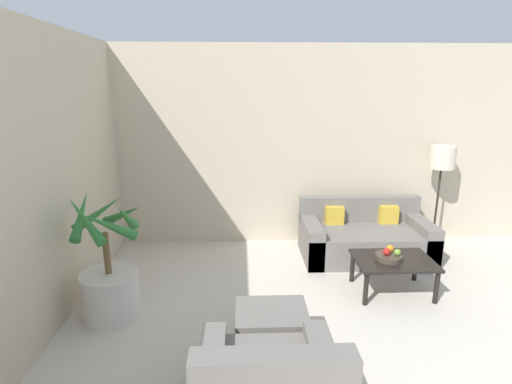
{
  "coord_description": "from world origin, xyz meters",
  "views": [
    {
      "loc": [
        -1.4,
        0.86,
        2.16
      ],
      "look_at": [
        -1.23,
        5.21,
        1.0
      ],
      "focal_mm": 28.0,
      "sensor_mm": 36.0,
      "label": 1
    }
  ],
  "objects_px": {
    "sofa_loveseat": "(364,238)",
    "apple_red": "(387,252)",
    "potted_palm": "(110,280)",
    "orange_fruit": "(390,248)",
    "ottoman": "(271,333)",
    "coffee_table": "(393,264)",
    "fruit_bowl": "(388,257)",
    "apple_green": "(397,252)",
    "floor_lamp": "(442,162)"
  },
  "relations": [
    {
      "from": "coffee_table",
      "to": "fruit_bowl",
      "type": "xyz_separation_m",
      "value": [
        -0.06,
        -0.01,
        0.08
      ]
    },
    {
      "from": "apple_red",
      "to": "ottoman",
      "type": "distance_m",
      "value": 1.64
    },
    {
      "from": "apple_red",
      "to": "orange_fruit",
      "type": "height_order",
      "value": "orange_fruit"
    },
    {
      "from": "fruit_bowl",
      "to": "sofa_loveseat",
      "type": "bearing_deg",
      "value": 87.34
    },
    {
      "from": "sofa_loveseat",
      "to": "orange_fruit",
      "type": "relative_size",
      "value": 20.85
    },
    {
      "from": "potted_palm",
      "to": "fruit_bowl",
      "type": "xyz_separation_m",
      "value": [
        2.81,
        0.34,
        0.03
      ]
    },
    {
      "from": "sofa_loveseat",
      "to": "coffee_table",
      "type": "bearing_deg",
      "value": -88.82
    },
    {
      "from": "floor_lamp",
      "to": "orange_fruit",
      "type": "relative_size",
      "value": 18.08
    },
    {
      "from": "apple_red",
      "to": "apple_green",
      "type": "distance_m",
      "value": 0.11
    },
    {
      "from": "apple_green",
      "to": "ottoman",
      "type": "bearing_deg",
      "value": -145.28
    },
    {
      "from": "apple_green",
      "to": "orange_fruit",
      "type": "xyz_separation_m",
      "value": [
        -0.04,
        0.1,
        0.0
      ]
    },
    {
      "from": "potted_palm",
      "to": "apple_green",
      "type": "height_order",
      "value": "potted_palm"
    },
    {
      "from": "sofa_loveseat",
      "to": "apple_red",
      "type": "bearing_deg",
      "value": -94.36
    },
    {
      "from": "ottoman",
      "to": "sofa_loveseat",
      "type": "bearing_deg",
      "value": 55.04
    },
    {
      "from": "floor_lamp",
      "to": "coffee_table",
      "type": "xyz_separation_m",
      "value": [
        -1.05,
        -1.26,
        -0.85
      ]
    },
    {
      "from": "floor_lamp",
      "to": "fruit_bowl",
      "type": "distance_m",
      "value": 1.86
    },
    {
      "from": "fruit_bowl",
      "to": "apple_green",
      "type": "distance_m",
      "value": 0.1
    },
    {
      "from": "sofa_loveseat",
      "to": "coffee_table",
      "type": "distance_m",
      "value": 0.95
    },
    {
      "from": "potted_palm",
      "to": "apple_red",
      "type": "height_order",
      "value": "potted_palm"
    },
    {
      "from": "coffee_table",
      "to": "fruit_bowl",
      "type": "relative_size",
      "value": 2.94
    },
    {
      "from": "floor_lamp",
      "to": "apple_red",
      "type": "height_order",
      "value": "floor_lamp"
    },
    {
      "from": "potted_palm",
      "to": "apple_green",
      "type": "distance_m",
      "value": 2.91
    },
    {
      "from": "ottoman",
      "to": "coffee_table",
      "type": "bearing_deg",
      "value": 35.86
    },
    {
      "from": "sofa_loveseat",
      "to": "apple_red",
      "type": "distance_m",
      "value": 0.99
    },
    {
      "from": "orange_fruit",
      "to": "ottoman",
      "type": "relative_size",
      "value": 0.13
    },
    {
      "from": "potted_palm",
      "to": "apple_red",
      "type": "bearing_deg",
      "value": 6.86
    },
    {
      "from": "floor_lamp",
      "to": "coffee_table",
      "type": "height_order",
      "value": "floor_lamp"
    },
    {
      "from": "fruit_bowl",
      "to": "ottoman",
      "type": "height_order",
      "value": "fruit_bowl"
    },
    {
      "from": "potted_palm",
      "to": "apple_green",
      "type": "bearing_deg",
      "value": 6.37
    },
    {
      "from": "floor_lamp",
      "to": "coffee_table",
      "type": "relative_size",
      "value": 1.71
    },
    {
      "from": "potted_palm",
      "to": "floor_lamp",
      "type": "xyz_separation_m",
      "value": [
        3.93,
        1.61,
        0.8
      ]
    },
    {
      "from": "floor_lamp",
      "to": "sofa_loveseat",
      "type": "bearing_deg",
      "value": -163.85
    },
    {
      "from": "apple_red",
      "to": "orange_fruit",
      "type": "bearing_deg",
      "value": 51.27
    },
    {
      "from": "coffee_table",
      "to": "apple_red",
      "type": "bearing_deg",
      "value": -169.64
    },
    {
      "from": "coffee_table",
      "to": "apple_red",
      "type": "height_order",
      "value": "apple_red"
    },
    {
      "from": "sofa_loveseat",
      "to": "fruit_bowl",
      "type": "bearing_deg",
      "value": -92.66
    },
    {
      "from": "coffee_table",
      "to": "apple_red",
      "type": "distance_m",
      "value": 0.17
    },
    {
      "from": "sofa_loveseat",
      "to": "orange_fruit",
      "type": "height_order",
      "value": "sofa_loveseat"
    },
    {
      "from": "sofa_loveseat",
      "to": "coffee_table",
      "type": "xyz_separation_m",
      "value": [
        0.02,
        -0.95,
        0.08
      ]
    },
    {
      "from": "apple_green",
      "to": "fruit_bowl",
      "type": "bearing_deg",
      "value": 167.6
    },
    {
      "from": "coffee_table",
      "to": "fruit_bowl",
      "type": "distance_m",
      "value": 0.1
    },
    {
      "from": "coffee_table",
      "to": "ottoman",
      "type": "relative_size",
      "value": 1.4
    },
    {
      "from": "ottoman",
      "to": "apple_red",
      "type": "bearing_deg",
      "value": 37.3
    },
    {
      "from": "potted_palm",
      "to": "coffee_table",
      "type": "distance_m",
      "value": 2.9
    },
    {
      "from": "orange_fruit",
      "to": "apple_green",
      "type": "bearing_deg",
      "value": -66.14
    },
    {
      "from": "potted_palm",
      "to": "coffee_table",
      "type": "bearing_deg",
      "value": 6.97
    },
    {
      "from": "fruit_bowl",
      "to": "orange_fruit",
      "type": "xyz_separation_m",
      "value": [
        0.04,
        0.08,
        0.07
      ]
    },
    {
      "from": "potted_palm",
      "to": "sofa_loveseat",
      "type": "bearing_deg",
      "value": 24.47
    },
    {
      "from": "floor_lamp",
      "to": "apple_green",
      "type": "bearing_deg",
      "value": -128.71
    },
    {
      "from": "apple_red",
      "to": "potted_palm",
      "type": "bearing_deg",
      "value": -173.14
    }
  ]
}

